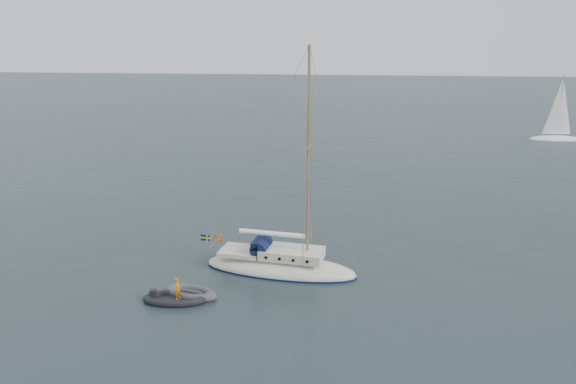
# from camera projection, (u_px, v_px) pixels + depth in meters

# --- Properties ---
(ground) EXTENTS (300.00, 300.00, 0.00)m
(ground) POSITION_uv_depth(u_px,v_px,m) (326.00, 287.00, 31.05)
(ground) COLOR black
(ground) RESTS_ON ground
(sailboat) EXTENTS (9.53, 2.86, 13.58)m
(sailboat) POSITION_uv_depth(u_px,v_px,m) (280.00, 255.00, 32.85)
(sailboat) COLOR beige
(sailboat) RESTS_ON ground
(dinghy) EXTENTS (3.09, 1.40, 0.44)m
(dinghy) POSITION_uv_depth(u_px,v_px,m) (190.00, 293.00, 29.97)
(dinghy) COLOR #4F4F54
(dinghy) RESTS_ON ground
(rib) EXTENTS (3.40, 1.55, 1.38)m
(rib) POSITION_uv_depth(u_px,v_px,m) (175.00, 298.00, 29.34)
(rib) COLOR black
(rib) RESTS_ON ground
(distant_yacht_c) EXTENTS (6.63, 3.54, 8.79)m
(distant_yacht_c) POSITION_uv_depth(u_px,v_px,m) (559.00, 111.00, 71.10)
(distant_yacht_c) COLOR white
(distant_yacht_c) RESTS_ON ground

